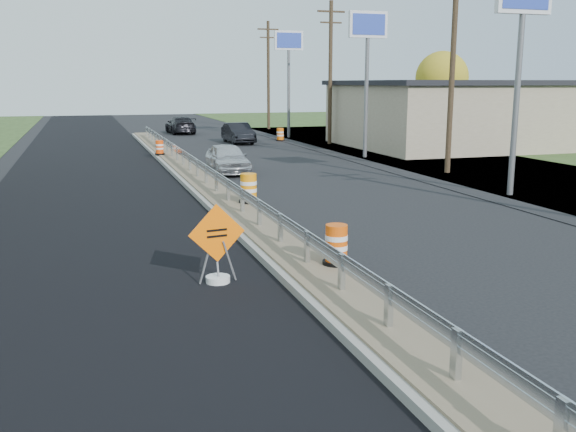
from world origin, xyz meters
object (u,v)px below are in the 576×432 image
object	(u,v)px
caution_sign	(218,263)
barrel_shoulder_far	(280,135)
barrel_median_far	(160,148)
car_silver	(227,158)
barrel_median_mid	(249,189)
car_dark_far	(180,125)
barrel_median_near	(336,245)
car_dark_mid	(238,133)

from	to	relation	value
caution_sign	barrel_shoulder_far	size ratio (longest dim) A/B	1.86
barrel_median_far	car_silver	distance (m)	7.07
barrel_median_mid	car_dark_far	size ratio (longest dim) A/B	0.20
barrel_median_near	car_dark_mid	distance (m)	31.52
car_dark_mid	barrel_shoulder_far	bearing A→B (deg)	12.12
barrel_median_far	barrel_shoulder_far	xyz separation A→B (m)	(9.61, 8.60, -0.17)
barrel_median_near	car_dark_mid	size ratio (longest dim) A/B	0.21
car_dark_mid	car_dark_far	distance (m)	10.10
barrel_shoulder_far	barrel_median_far	bearing A→B (deg)	-138.17
barrel_shoulder_far	car_silver	xyz separation A→B (m)	(-7.26, -15.27, 0.24)
caution_sign	car_dark_mid	bearing A→B (deg)	68.14
barrel_shoulder_far	barrel_median_mid	bearing A→B (deg)	-109.42
car_dark_far	car_dark_mid	bearing A→B (deg)	102.86
barrel_median_far	car_dark_far	bearing A→B (deg)	77.94
caution_sign	barrel_median_far	bearing A→B (deg)	78.62
caution_sign	barrel_median_near	size ratio (longest dim) A/B	1.91
caution_sign	barrel_median_mid	bearing A→B (deg)	63.34
barrel_median_near	car_dark_mid	world-z (taller)	car_dark_mid
car_dark_mid	barrel_median_near	bearing A→B (deg)	-100.89
caution_sign	car_dark_far	size ratio (longest dim) A/B	0.35
barrel_median_near	barrel_shoulder_far	xyz separation A→B (m)	(8.51, 31.87, -0.22)
barrel_median_mid	car_dark_mid	world-z (taller)	car_dark_mid
car_silver	caution_sign	bearing A→B (deg)	-102.73
barrel_median_near	barrel_median_mid	world-z (taller)	barrel_median_mid
barrel_median_near	barrel_median_far	world-z (taller)	barrel_median_near
car_silver	barrel_median_far	bearing A→B (deg)	109.86
barrel_median_mid	car_silver	size ratio (longest dim) A/B	0.24
barrel_median_mid	car_dark_far	world-z (taller)	car_dark_far
car_silver	barrel_median_mid	bearing A→B (deg)	-97.57
caution_sign	car_silver	bearing A→B (deg)	69.15
barrel_median_far	car_dark_mid	world-z (taller)	car_dark_mid
caution_sign	car_dark_far	xyz separation A→B (m)	(5.26, 40.68, 0.27)
barrel_median_far	barrel_shoulder_far	size ratio (longest dim) A/B	0.86
barrel_median_mid	barrel_median_far	size ratio (longest dim) A/B	1.24
barrel_median_near	barrel_median_mid	size ratio (longest dim) A/B	0.91
car_silver	car_dark_far	distance (m)	24.29
barrel_median_mid	barrel_shoulder_far	world-z (taller)	barrel_median_mid
barrel_median_mid	barrel_median_far	xyz separation A→B (m)	(-1.10, 15.54, -0.09)
car_silver	car_dark_mid	distance (m)	15.02
caution_sign	barrel_median_far	world-z (taller)	caution_sign
caution_sign	barrel_median_mid	size ratio (longest dim) A/B	1.75
car_silver	car_dark_mid	bearing A→B (deg)	75.13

